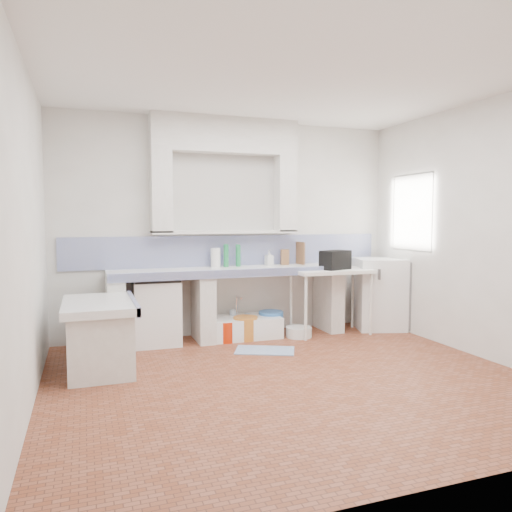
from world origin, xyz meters
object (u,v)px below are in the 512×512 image
object	(u,v)px
side_table	(331,301)
fridge	(379,293)
stove	(156,313)
sink	(241,328)

from	to	relation	value
side_table	fridge	size ratio (longest dim) A/B	1.06
stove	sink	world-z (taller)	stove
stove	side_table	size ratio (longest dim) A/B	0.75
stove	sink	xyz separation A→B (m)	(1.07, -0.02, -0.27)
fridge	sink	bearing A→B (deg)	-166.43
side_table	sink	bearing A→B (deg)	170.94
fridge	side_table	bearing A→B (deg)	-157.39
sink	side_table	distance (m)	1.24
sink	fridge	bearing A→B (deg)	-2.80
stove	fridge	size ratio (longest dim) A/B	0.79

